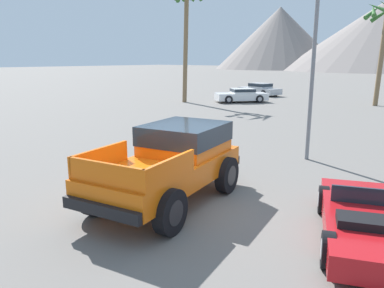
{
  "coord_description": "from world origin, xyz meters",
  "views": [
    {
      "loc": [
        5.96,
        -6.8,
        3.59
      ],
      "look_at": [
        -0.32,
        0.65,
        1.36
      ],
      "focal_mm": 35.0,
      "sensor_mm": 36.0,
      "label": 1
    }
  ],
  "objects": [
    {
      "name": "street_lamp_post",
      "position": [
        0.65,
        6.01,
        5.26
      ],
      "size": [
        0.9,
        0.24,
        8.91
      ],
      "color": "slate",
      "rests_on": "ground_plane"
    },
    {
      "name": "palm_tree_leaning",
      "position": [
        -1.89,
        24.81,
        5.86
      ],
      "size": [
        2.96,
        3.11,
        7.79
      ],
      "color": "brown",
      "rests_on": "ground_plane"
    },
    {
      "name": "red_convertible_car",
      "position": [
        4.26,
        0.75,
        0.41
      ],
      "size": [
        3.23,
        4.42,
        0.98
      ],
      "rotation": [
        0.0,
        0.0,
        0.4
      ],
      "color": "#B21419",
      "rests_on": "ground_plane"
    },
    {
      "name": "parked_car_silver",
      "position": [
        -13.15,
        26.41,
        0.62
      ],
      "size": [
        4.79,
        2.81,
        1.22
      ],
      "rotation": [
        0.0,
        0.0,
        1.32
      ],
      "color": "#B7BABF",
      "rests_on": "ground_plane"
    },
    {
      "name": "parked_car_white",
      "position": [
        -11.23,
        20.1,
        0.59
      ],
      "size": [
        4.05,
        4.38,
        1.15
      ],
      "rotation": [
        0.0,
        0.0,
        2.45
      ],
      "color": "white",
      "rests_on": "ground_plane"
    },
    {
      "name": "palm_tree_tall",
      "position": [
        -14.9,
        17.0,
        6.98
      ],
      "size": [
        3.05,
        2.74,
        9.38
      ],
      "color": "brown",
      "rests_on": "ground_plane"
    },
    {
      "name": "orange_pickup_truck",
      "position": [
        -0.39,
        -0.0,
        1.1
      ],
      "size": [
        3.03,
        5.2,
        1.9
      ],
      "rotation": [
        0.0,
        0.0,
        0.19
      ],
      "color": "orange",
      "rests_on": "ground_plane"
    },
    {
      "name": "ground_plane",
      "position": [
        0.0,
        0.0,
        0.0
      ],
      "size": [
        320.0,
        320.0,
        0.0
      ],
      "primitive_type": "plane",
      "color": "slate"
    }
  ]
}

